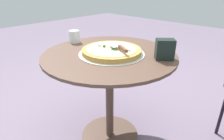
{
  "coord_description": "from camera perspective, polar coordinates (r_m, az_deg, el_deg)",
  "views": [
    {
      "loc": [
        0.84,
        -0.86,
        1.13
      ],
      "look_at": [
        0.02,
        0.0,
        0.59
      ],
      "focal_mm": 30.73,
      "sensor_mm": 36.0,
      "label": 1
    }
  ],
  "objects": [
    {
      "name": "pizza_on_tray",
      "position": [
        1.26,
        -0.0,
        5.69
      ],
      "size": [
        0.43,
        0.43,
        0.05
      ],
      "color": "silver",
      "rests_on": "patio_table"
    },
    {
      "name": "pizza_server",
      "position": [
        1.21,
        2.3,
        6.92
      ],
      "size": [
        0.21,
        0.14,
        0.02
      ],
      "color": "silver",
      "rests_on": "pizza_on_tray"
    },
    {
      "name": "ground_plane",
      "position": [
        1.65,
        -0.63,
        -18.88
      ],
      "size": [
        10.0,
        10.0,
        0.0
      ],
      "primitive_type": "plane",
      "color": "slate"
    },
    {
      "name": "patio_table",
      "position": [
        1.34,
        -0.74,
        -1.96
      ],
      "size": [
        0.88,
        0.88,
        0.71
      ],
      "color": "brown",
      "rests_on": "ground"
    },
    {
      "name": "drinking_cup",
      "position": [
        1.53,
        -11.14,
        9.75
      ],
      "size": [
        0.08,
        0.08,
        0.09
      ],
      "primitive_type": "cylinder",
      "color": "white",
      "rests_on": "patio_table"
    },
    {
      "name": "napkin_dispenser",
      "position": [
        1.19,
        15.42,
        5.92
      ],
      "size": [
        0.13,
        0.12,
        0.12
      ],
      "primitive_type": "cube",
      "rotation": [
        0.0,
        0.0,
        0.72
      ],
      "color": "black",
      "rests_on": "patio_table"
    }
  ]
}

